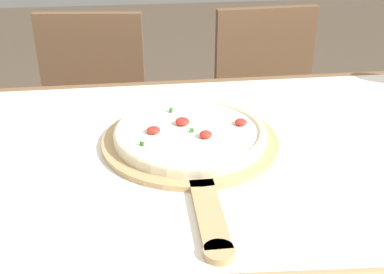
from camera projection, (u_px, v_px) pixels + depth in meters
name	position (u px, v px, depth m)	size (l,w,h in m)	color
dining_table	(221.00, 205.00, 1.01)	(1.49, 0.96, 0.77)	brown
towel_cloth	(222.00, 164.00, 0.97)	(1.41, 0.88, 0.00)	white
pizza_peel	(191.00, 145.00, 1.02)	(0.38, 0.57, 0.01)	tan
pizza	(190.00, 133.00, 1.03)	(0.33, 0.33, 0.03)	beige
chair_left	(93.00, 120.00, 1.76)	(0.44, 0.44, 0.87)	brown
chair_right	(268.00, 110.00, 1.84)	(0.42, 0.42, 0.87)	brown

